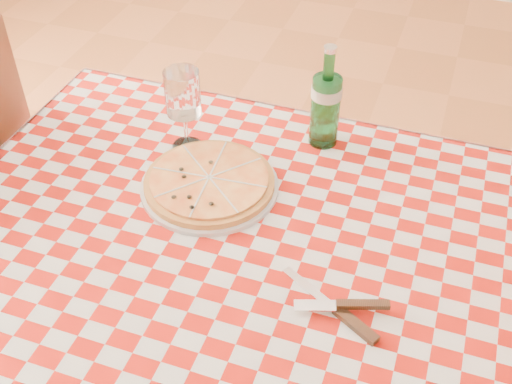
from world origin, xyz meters
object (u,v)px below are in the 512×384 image
dining_table (256,269)px  wine_glass (184,111)px  pizza_plate (209,181)px  water_bottle (326,97)px

dining_table → wine_glass: (-0.24, 0.22, 0.20)m
wine_glass → pizza_plate: bearing=-48.5°
pizza_plate → dining_table: bearing=-36.4°
pizza_plate → wine_glass: bearing=131.5°
dining_table → wine_glass: wine_glass is taller
pizza_plate → water_bottle: bearing=52.2°
water_bottle → wine_glass: bearing=-157.0°
water_bottle → wine_glass: 0.32m
water_bottle → wine_glass: size_ratio=1.24×
water_bottle → wine_glass: water_bottle is taller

